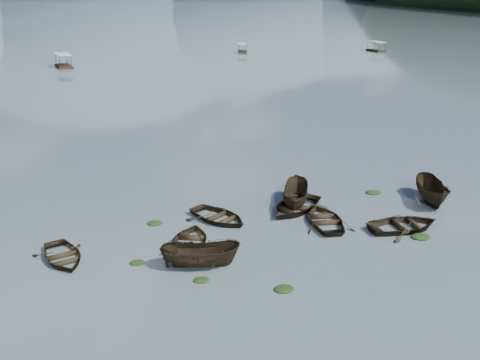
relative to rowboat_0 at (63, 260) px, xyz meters
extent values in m
plane|color=#4A595D|center=(11.56, -5.97, 0.00)|extent=(2400.00, 2400.00, 0.00)
imported|color=black|center=(0.00, 0.00, 0.00)|extent=(4.28, 4.96, 0.86)
imported|color=black|center=(7.41, 0.45, 0.00)|extent=(4.43, 5.29, 0.94)
imported|color=black|center=(7.74, -2.30, 0.00)|extent=(4.70, 2.36, 1.73)
imported|color=black|center=(16.60, 2.06, 0.00)|extent=(3.49, 4.73, 0.95)
imported|color=black|center=(21.33, 0.21, 0.00)|extent=(5.17, 3.94, 1.00)
imported|color=black|center=(25.52, 4.24, 0.00)|extent=(3.04, 5.29, 1.93)
imported|color=black|center=(9.67, 3.86, 0.00)|extent=(5.33, 5.59, 0.94)
imported|color=black|center=(15.22, 4.56, 0.00)|extent=(6.08, 5.98, 1.03)
imported|color=black|center=(15.50, 5.48, 0.00)|extent=(3.24, 4.96, 1.79)
ellipsoid|color=black|center=(7.55, -1.04, 0.00)|extent=(0.97, 0.79, 0.21)
ellipsoid|color=black|center=(7.59, -3.82, 0.00)|extent=(0.88, 0.70, 0.19)
ellipsoid|color=black|center=(11.72, -5.54, 0.00)|extent=(1.07, 0.85, 0.23)
ellipsoid|color=black|center=(16.90, 4.91, 0.00)|extent=(0.92, 0.77, 0.20)
ellipsoid|color=black|center=(21.78, -1.15, 0.00)|extent=(1.22, 0.97, 0.25)
ellipsoid|color=black|center=(4.23, -1.22, 0.00)|extent=(0.89, 0.72, 0.19)
ellipsoid|color=black|center=(5.42, 4.08, 0.00)|extent=(1.03, 0.86, 0.22)
ellipsoid|color=black|center=(22.08, 6.66, 0.00)|extent=(1.17, 0.94, 0.26)
camera|label=1|loc=(5.00, -28.90, 14.79)|focal=40.00mm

